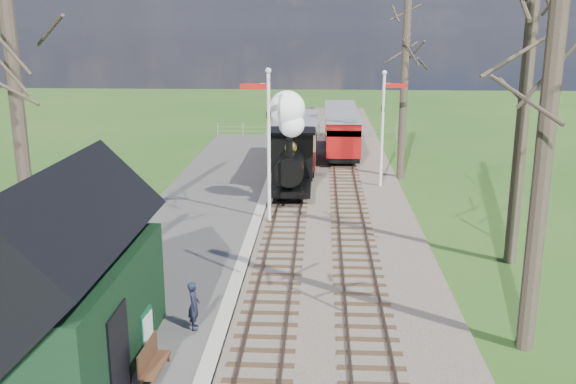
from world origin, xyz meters
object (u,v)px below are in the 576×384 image
at_px(person, 194,305).
at_px(station_shed, 62,286).
at_px(semaphore_far, 384,120).
at_px(coach, 296,140).
at_px(bench, 151,359).
at_px(red_carriage_b, 340,122).
at_px(red_carriage_a, 342,136).
at_px(locomotive, 291,150).
at_px(sign_board, 146,331).
at_px(semaphore_near, 267,135).

bearing_deg(person, station_shed, 123.29).
xyz_separation_m(semaphore_far, coach, (-4.37, 3.92, -1.71)).
bearing_deg(bench, red_carriage_b, 80.46).
bearing_deg(semaphore_far, person, -111.56).
bearing_deg(red_carriage_a, bench, -101.65).
xyz_separation_m(station_shed, red_carriage_a, (6.90, 24.25, -0.80)).
xyz_separation_m(red_carriage_b, bench, (-5.00, -29.76, -0.92)).
height_order(station_shed, coach, station_shed).
distance_m(locomotive, coach, 6.10).
xyz_separation_m(semaphore_far, sign_board, (-7.14, -17.01, -2.62)).
xyz_separation_m(station_shed, semaphore_far, (8.67, 18.00, 1.08)).
relative_size(station_shed, sign_board, 5.99).
bearing_deg(locomotive, sign_board, -100.50).
distance_m(coach, red_carriage_a, 3.49).
bearing_deg(person, locomotive, -16.85).
bearing_deg(sign_board, locomotive, 79.50).
distance_m(semaphore_far, coach, 6.11).
xyz_separation_m(red_carriage_b, person, (-4.46, -27.52, -0.63)).
relative_size(semaphore_near, sign_board, 5.91).
bearing_deg(station_shed, bench, -0.55).
relative_size(station_shed, semaphore_far, 1.10).
bearing_deg(person, red_carriage_b, -18.33).
distance_m(red_carriage_a, person, 22.47).
relative_size(bench, person, 1.03).
height_order(coach, bench, coach).
xyz_separation_m(red_carriage_a, sign_board, (-5.37, -23.25, -0.74)).
bearing_deg(bench, red_carriage_a, 78.35).
height_order(locomotive, bench, locomotive).
relative_size(semaphore_near, red_carriage_a, 1.25).
bearing_deg(sign_board, bench, -70.17).
xyz_separation_m(sign_board, person, (0.91, 1.24, 0.11)).
height_order(semaphore_far, person, semaphore_far).
bearing_deg(red_carriage_b, red_carriage_a, -90.00).
distance_m(red_carriage_a, bench, 24.79).
distance_m(semaphore_near, person, 10.22).
bearing_deg(station_shed, red_carriage_b, 76.95).
bearing_deg(red_carriage_a, semaphore_far, -74.14).
relative_size(semaphore_far, sign_board, 5.44).
bearing_deg(sign_board, coach, 82.47).
bearing_deg(locomotive, station_shed, -105.13).
height_order(red_carriage_a, sign_board, red_carriage_a).
bearing_deg(station_shed, coach, 78.91).
xyz_separation_m(locomotive, coach, (0.01, 6.07, -0.61)).
relative_size(locomotive, sign_board, 4.68).
height_order(semaphore_far, red_carriage_a, semaphore_far).
bearing_deg(red_carriage_a, locomotive, -107.28).
bearing_deg(red_carriage_a, red_carriage_b, 90.00).
distance_m(semaphore_far, sign_board, 18.63).
relative_size(coach, sign_board, 7.49).
xyz_separation_m(red_carriage_b, sign_board, (-5.37, -28.75, -0.74)).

